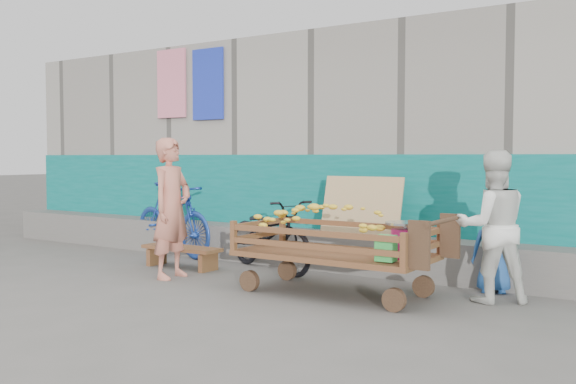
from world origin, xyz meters
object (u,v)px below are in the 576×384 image
Objects in this scene: vendor_man at (172,208)px; woman at (492,226)px; bicycle_dark at (270,235)px; bench at (182,252)px; child at (494,249)px; banana_cart at (332,234)px; bicycle_blue at (172,219)px.

woman is (3.37, 0.77, -0.08)m from vendor_man.
bench is at bearing 136.29° from bicycle_dark.
bench is at bearing 27.73° from vendor_man.
child reaches higher than bicycle_dark.
banana_cart is at bearing -99.09° from bicycle_dark.
bicycle_dark is (0.66, 1.00, -0.36)m from vendor_man.
woman is 1.61× the size of child.
vendor_man is 1.67m from bicycle_blue.
banana_cart is 2.36× the size of child.
banana_cart is at bearing -88.14° from vendor_man.
vendor_man reaches higher than bicycle_dark.
woman is (3.72, 0.24, 0.52)m from bench.
woman is at bearing -73.21° from bicycle_dark.
child is at bearing -64.06° from bicycle_dark.
banana_cart is 1.27× the size of bicycle_dark.
bicycle_dark is (-2.61, -0.20, -0.01)m from child.
banana_cart reaches higher than bicycle_dark.
bicycle_dark is at bearing -14.80° from child.
vendor_man is at bearing -56.88° from bench.
banana_cart reaches higher than bench.
bicycle_dark is (1.01, 0.46, 0.24)m from bench.
vendor_man reaches higher than woman.
vendor_man is 1.79× the size of child.
woman is 0.85× the size of bicycle_blue.
vendor_man reaches higher than banana_cart.
vendor_man is at bearing -124.87° from bicycle_blue.
bicycle_blue is at bearing 139.70° from bench.
vendor_man is (0.35, -0.53, 0.60)m from bench.
bicycle_blue is (-4.41, 0.00, 0.07)m from child.
bicycle_blue is at bearing 105.20° from bicycle_dark.
banana_cart is at bearing -13.41° from woman.
bench is at bearing -118.53° from bicycle_blue.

